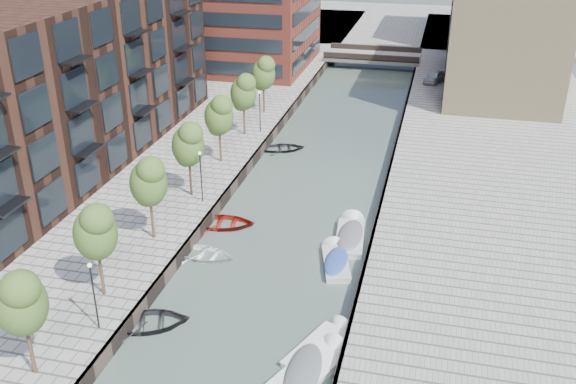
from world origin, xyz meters
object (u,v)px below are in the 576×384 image
at_px(motorboat_1, 309,371).
at_px(motorboat_2, 323,345).
at_px(tree_5, 243,91).
at_px(tree_6, 263,72).
at_px(tree_0, 20,300).
at_px(motorboat_3, 335,260).
at_px(tree_1, 95,230).
at_px(sloop_4, 283,150).
at_px(sloop_3, 205,257).
at_px(tree_4, 219,114).
at_px(bridge, 373,56).
at_px(car, 435,77).
at_px(sloop_1, 148,326).
at_px(motorboat_4, 350,235).
at_px(tree_2, 148,180).
at_px(sloop_2, 223,226).
at_px(tree_3, 188,143).

relative_size(motorboat_1, motorboat_2, 1.18).
bearing_deg(tree_5, tree_6, 90.00).
bearing_deg(tree_0, motorboat_3, 50.85).
xyz_separation_m(tree_0, motorboat_3, (12.46, 15.31, -5.12)).
xyz_separation_m(tree_1, tree_5, (0.00, 28.00, 0.00)).
bearing_deg(tree_5, motorboat_1, -67.04).
bearing_deg(sloop_4, sloop_3, 158.58).
distance_m(tree_0, motorboat_2, 15.74).
bearing_deg(tree_1, tree_4, 90.00).
bearing_deg(bridge, motorboat_1, -85.92).
relative_size(tree_6, car, 1.42).
xyz_separation_m(tree_1, sloop_1, (3.18, -1.05, -5.31)).
height_order(tree_1, tree_5, same).
bearing_deg(car, sloop_1, -85.16).
height_order(motorboat_4, car, car).
bearing_deg(tree_0, tree_5, 90.00).
bearing_deg(tree_6, tree_0, -90.00).
distance_m(tree_6, sloop_3, 28.83).
distance_m(tree_5, motorboat_3, 23.86).
bearing_deg(tree_0, sloop_4, 83.21).
distance_m(tree_2, sloop_2, 7.71).
distance_m(bridge, tree_2, 54.81).
bearing_deg(bridge, tree_2, -98.95).
bearing_deg(car, sloop_2, -89.22).
xyz_separation_m(tree_3, motorboat_1, (13.05, -16.80, -5.08)).
bearing_deg(motorboat_1, sloop_4, 106.66).
bearing_deg(motorboat_3, car, 83.54).
relative_size(bridge, motorboat_4, 2.29).
bearing_deg(tree_5, bridge, 75.56).
distance_m(tree_0, tree_3, 21.00).
bearing_deg(sloop_1, tree_1, 50.60).
height_order(bridge, tree_6, tree_6).
height_order(tree_1, car, tree_1).
bearing_deg(tree_1, car, 71.28).
distance_m(bridge, motorboat_2, 61.60).
bearing_deg(motorboat_2, motorboat_3, 95.54).
height_order(tree_0, sloop_3, tree_0).
bearing_deg(tree_3, motorboat_3, -24.55).
height_order(sloop_1, motorboat_4, motorboat_4).
relative_size(tree_3, tree_6, 1.00).
distance_m(tree_1, sloop_1, 6.28).
distance_m(tree_2, tree_6, 28.00).
relative_size(sloop_2, sloop_3, 1.15).
bearing_deg(sloop_1, motorboat_2, -107.38).
xyz_separation_m(tree_1, sloop_4, (4.07, 27.21, -5.31)).
distance_m(tree_5, sloop_1, 29.70).
xyz_separation_m(sloop_2, motorboat_4, (9.45, 0.54, 0.22)).
distance_m(sloop_2, motorboat_4, 9.47).
bearing_deg(tree_5, motorboat_3, -57.67).
bearing_deg(sloop_1, tree_0, 130.82).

